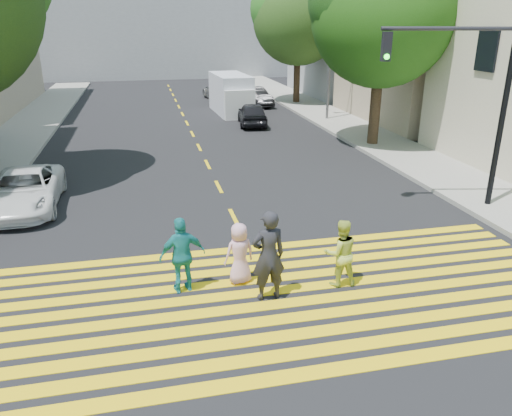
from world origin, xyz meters
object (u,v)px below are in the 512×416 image
object	(u,v)px
dark_car_near	(252,114)
silver_car	(219,91)
dark_car_parked	(255,97)
pedestrian_man	(268,256)
pedestrian_woman	(341,253)
traffic_signal	(471,89)
tree_right_near	(385,7)
tree_right_far	(300,13)
white_sedan	(25,190)
white_van	(232,95)
pedestrian_extra	(182,255)
pedestrian_child	(239,253)

from	to	relation	value
dark_car_near	silver_car	bearing A→B (deg)	-80.31
silver_car	dark_car_parked	distance (m)	4.03
pedestrian_man	dark_car_near	size ratio (longest dim) A/B	0.53
dark_car_near	silver_car	distance (m)	10.04
pedestrian_woman	traffic_signal	distance (m)	7.11
pedestrian_man	tree_right_near	bearing A→B (deg)	-129.51
tree_right_far	pedestrian_man	world-z (taller)	tree_right_far
white_sedan	pedestrian_woman	bearing A→B (deg)	-41.93
tree_right_near	pedestrian_man	size ratio (longest dim) A/B	4.56
pedestrian_man	dark_car_parked	world-z (taller)	pedestrian_man
white_sedan	white_van	xyz separation A→B (m)	(9.23, 15.43, 0.53)
dark_car_parked	white_van	bearing A→B (deg)	-139.15
tree_right_far	silver_car	distance (m)	8.07
pedestrian_extra	dark_car_parked	world-z (taller)	pedestrian_extra
pedestrian_child	dark_car_near	world-z (taller)	pedestrian_child
dark_car_near	tree_right_near	bearing A→B (deg)	133.69
traffic_signal	tree_right_near	bearing A→B (deg)	94.13
tree_right_near	dark_car_parked	size ratio (longest dim) A/B	2.37
tree_right_far	dark_car_parked	bearing A→B (deg)	-175.60
pedestrian_woman	pedestrian_child	world-z (taller)	pedestrian_woman
pedestrian_child	white_sedan	distance (m)	8.24
tree_right_far	pedestrian_extra	world-z (taller)	tree_right_far
white_sedan	dark_car_parked	xyz separation A→B (m)	(11.32, 17.97, 0.02)
pedestrian_extra	white_sedan	world-z (taller)	pedestrian_extra
white_van	tree_right_far	bearing A→B (deg)	25.72
white_sedan	dark_car_near	xyz separation A→B (m)	(9.69, 11.44, 0.03)
pedestrian_child	dark_car_parked	xyz separation A→B (m)	(5.73, 24.03, -0.08)
pedestrian_woman	pedestrian_child	distance (m)	2.21
pedestrian_man	pedestrian_child	xyz separation A→B (m)	(-0.45, 0.81, -0.28)
pedestrian_woman	dark_car_near	distance (m)	18.21
tree_right_near	white_sedan	world-z (taller)	tree_right_near
pedestrian_man	dark_car_near	world-z (taller)	pedestrian_man
pedestrian_man	pedestrian_child	distance (m)	0.97
pedestrian_man	pedestrian_woman	distance (m)	1.70
pedestrian_man	dark_car_parked	bearing A→B (deg)	-107.74
tree_right_far	traffic_signal	distance (m)	21.30
pedestrian_man	traffic_signal	bearing A→B (deg)	-156.19
tree_right_near	white_sedan	bearing A→B (deg)	-159.50
pedestrian_extra	silver_car	size ratio (longest dim) A/B	0.40
white_sedan	white_van	world-z (taller)	white_van
dark_car_parked	white_sedan	bearing A→B (deg)	-132.01
pedestrian_child	white_sedan	size ratio (longest dim) A/B	0.32
white_sedan	dark_car_near	size ratio (longest dim) A/B	1.17
tree_right_far	white_van	distance (m)	7.61
pedestrian_man	dark_car_near	xyz separation A→B (m)	(3.66, 18.31, -0.35)
dark_car_parked	white_van	size ratio (longest dim) A/B	0.74
traffic_signal	dark_car_near	bearing A→B (deg)	115.22
dark_car_near	white_sedan	bearing A→B (deg)	57.29
tree_right_near	pedestrian_extra	distance (m)	15.99
tree_right_far	pedestrian_man	size ratio (longest dim) A/B	4.49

